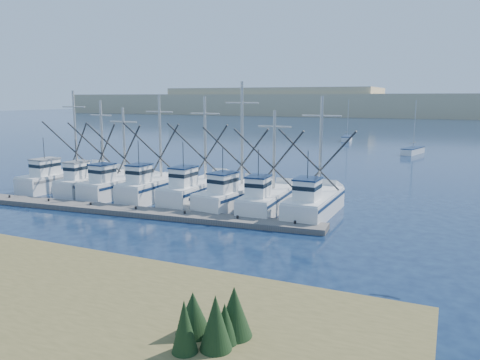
# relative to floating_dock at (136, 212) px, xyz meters

# --- Properties ---
(ground) EXTENTS (500.00, 500.00, 0.00)m
(ground) POSITION_rel_floating_dock_xyz_m (8.90, -6.64, -0.19)
(ground) COLOR #0B1733
(ground) RESTS_ON ground
(floating_dock) EXTENTS (28.30, 4.19, 0.38)m
(floating_dock) POSITION_rel_floating_dock_xyz_m (0.00, 0.00, 0.00)
(floating_dock) COLOR slate
(floating_dock) RESTS_ON ground
(dune_ridge) EXTENTS (360.00, 60.00, 10.00)m
(dune_ridge) POSITION_rel_floating_dock_xyz_m (8.90, 203.36, 4.81)
(dune_ridge) COLOR tan
(dune_ridge) RESTS_ON ground
(trawler_fleet) EXTENTS (27.69, 9.61, 9.76)m
(trawler_fleet) POSITION_rel_floating_dock_xyz_m (-0.11, 5.00, 0.79)
(trawler_fleet) COLOR white
(trawler_fleet) RESTS_ON ground
(sailboat_near) EXTENTS (3.09, 6.06, 8.10)m
(sailboat_near) POSITION_rel_floating_dock_xyz_m (15.72, 47.94, 0.31)
(sailboat_near) COLOR white
(sailboat_near) RESTS_ON ground
(sailboat_far) EXTENTS (2.25, 6.26, 8.10)m
(sailboat_far) POSITION_rel_floating_dock_xyz_m (2.05, 65.73, 0.31)
(sailboat_far) COLOR white
(sailboat_far) RESTS_ON ground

